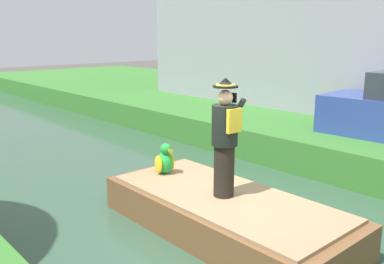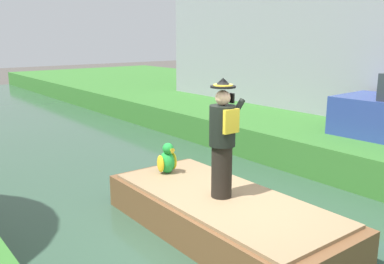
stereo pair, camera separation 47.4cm
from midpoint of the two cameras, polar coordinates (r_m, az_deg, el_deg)
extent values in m
plane|color=#4C4742|center=(6.90, 6.89, -14.45)|extent=(80.00, 80.00, 0.00)
cube|color=#33513D|center=(6.88, 6.90, -14.08)|extent=(6.37, 48.00, 0.10)
cube|color=brown|center=(6.83, 6.15, -11.22)|extent=(1.85, 4.22, 0.56)
cube|color=#997A56|center=(6.71, 6.21, -8.84)|extent=(1.70, 3.88, 0.05)
cylinder|color=black|center=(6.55, 6.12, -5.34)|extent=(0.32, 0.32, 0.82)
cylinder|color=black|center=(6.36, 6.27, 0.83)|extent=(0.40, 0.40, 0.62)
cube|color=gold|center=(6.21, 7.52, 1.44)|extent=(0.28, 0.06, 0.36)
sphere|color=#DBA884|center=(6.28, 6.37, 4.62)|extent=(0.23, 0.23, 0.23)
cylinder|color=black|center=(6.26, 6.41, 6.12)|extent=(0.38, 0.38, 0.03)
cone|color=black|center=(6.25, 6.42, 6.75)|extent=(0.26, 0.26, 0.12)
cylinder|color=gold|center=(6.26, 6.41, 6.35)|extent=(0.29, 0.29, 0.02)
cylinder|color=black|center=(6.45, 7.96, 2.59)|extent=(0.38, 0.09, 0.43)
cube|color=black|center=(6.33, 7.59, 4.57)|extent=(0.03, 0.08, 0.15)
ellipsoid|color=green|center=(7.68, -1.66, -4.14)|extent=(0.26, 0.32, 0.40)
sphere|color=green|center=(7.57, -1.49, -2.26)|extent=(0.20, 0.20, 0.20)
cone|color=yellow|center=(7.50, -1.03, -2.49)|extent=(0.09, 0.09, 0.09)
ellipsoid|color=yellow|center=(7.60, -2.51, -4.33)|extent=(0.08, 0.20, 0.32)
ellipsoid|color=yellow|center=(7.76, -0.82, -3.95)|extent=(0.08, 0.20, 0.32)
cube|color=#93939E|center=(15.11, 25.49, 14.70)|extent=(5.60, 14.62, 6.13)
camera|label=1|loc=(0.24, -88.04, 0.45)|focal=39.35mm
camera|label=2|loc=(0.24, 91.96, -0.45)|focal=39.35mm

